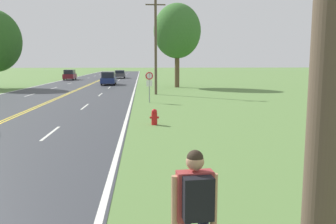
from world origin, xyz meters
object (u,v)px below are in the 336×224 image
at_px(car_dark_blue_van_nearest, 109,78).
at_px(car_maroon_van_approaching, 70,75).
at_px(tree_left_verge, 177,31).
at_px(car_dark_grey_suv_mid_near, 120,74).
at_px(traffic_sign, 149,80).
at_px(fire_hydrant, 154,117).
at_px(hitchhiker_person, 195,204).

bearing_deg(car_dark_blue_van_nearest, car_maroon_van_approaching, -151.55).
bearing_deg(tree_left_verge, car_dark_grey_suv_mid_near, 108.27).
height_order(traffic_sign, tree_left_verge, tree_left_verge).
bearing_deg(car_dark_blue_van_nearest, traffic_sign, 12.03).
distance_m(car_maroon_van_approaching, car_dark_grey_suv_mid_near, 10.15).
bearing_deg(car_dark_blue_van_nearest, car_dark_grey_suv_mid_near, 178.24).
bearing_deg(tree_left_verge, fire_hydrant, -98.00).
height_order(traffic_sign, car_dark_blue_van_nearest, traffic_sign).
distance_m(hitchhiker_person, car_dark_blue_van_nearest, 43.40).
bearing_deg(car_maroon_van_approaching, traffic_sign, -162.49).
height_order(fire_hydrant, tree_left_verge, tree_left_verge).
distance_m(fire_hydrant, car_dark_grey_suv_mid_near, 50.96).
bearing_deg(car_maroon_van_approaching, car_dark_grey_suv_mid_near, -54.85).
xyz_separation_m(fire_hydrant, traffic_sign, (-0.04, 9.44, 1.32)).
bearing_deg(tree_left_verge, hitchhiker_person, -95.24).
relative_size(hitchhiker_person, car_maroon_van_approaching, 0.41).
relative_size(traffic_sign, car_dark_blue_van_nearest, 0.48).
relative_size(fire_hydrant, traffic_sign, 0.33).
distance_m(fire_hydrant, tree_left_verge, 26.56).
bearing_deg(car_dark_grey_suv_mid_near, car_dark_blue_van_nearest, -2.61).
bearing_deg(car_dark_blue_van_nearest, fire_hydrant, 8.18).
relative_size(tree_left_verge, car_maroon_van_approaching, 2.20).
bearing_deg(car_maroon_van_approaching, tree_left_verge, -141.65).
bearing_deg(car_maroon_van_approaching, fire_hydrant, -166.43).
relative_size(traffic_sign, car_dark_grey_suv_mid_near, 0.49).
bearing_deg(fire_hydrant, traffic_sign, 90.22).
bearing_deg(car_dark_grey_suv_mid_near, hitchhiker_person, 2.52).
distance_m(car_dark_blue_van_nearest, car_maroon_van_approaching, 15.83).
distance_m(car_dark_blue_van_nearest, car_dark_grey_suv_mid_near, 19.97).
xyz_separation_m(traffic_sign, car_dark_grey_suv_mid_near, (-4.68, 41.30, -0.89)).
height_order(hitchhiker_person, car_dark_blue_van_nearest, hitchhiker_person).
bearing_deg(hitchhiker_person, tree_left_verge, -10.63).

